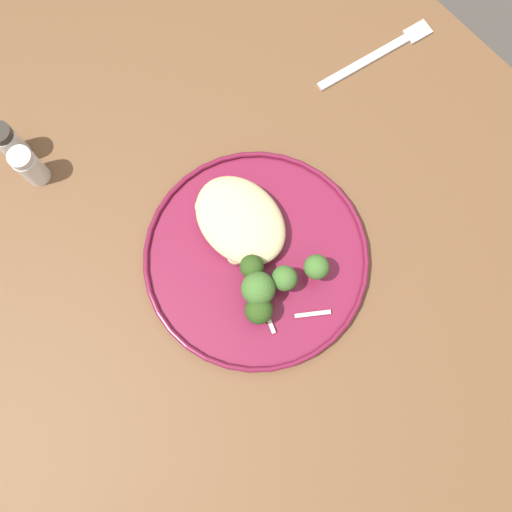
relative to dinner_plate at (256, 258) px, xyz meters
name	(u,v)px	position (x,y,z in m)	size (l,w,h in m)	color
ground	(252,343)	(-0.04, 0.04, -0.75)	(6.00, 6.00, 0.00)	#47423D
wooden_dining_table	(250,311)	(-0.04, 0.04, -0.09)	(1.40, 1.00, 0.74)	brown
dinner_plate	(256,258)	(0.00, 0.00, 0.00)	(0.29, 0.29, 0.02)	maroon
noodle_bed	(240,220)	(0.05, -0.01, 0.02)	(0.13, 0.10, 0.04)	beige
seared_scallop_large_seared	(217,189)	(0.10, -0.02, 0.01)	(0.03, 0.03, 0.01)	beige
seared_scallop_on_noodles	(262,218)	(0.03, -0.04, 0.01)	(0.02, 0.02, 0.02)	beige
seared_scallop_front_small	(206,207)	(0.09, 0.01, 0.01)	(0.03, 0.03, 0.01)	#E5C689
seared_scallop_left_edge	(241,221)	(0.05, -0.02, 0.01)	(0.03, 0.03, 0.01)	#E5C689
seared_scallop_half_hidden	(227,212)	(0.07, -0.01, 0.01)	(0.03, 0.03, 0.01)	#E5C689
seared_scallop_tilted_round	(236,255)	(0.02, 0.02, 0.01)	(0.02, 0.02, 0.01)	beige
seared_scallop_tiny_bay	(243,240)	(0.03, 0.00, 0.01)	(0.03, 0.03, 0.01)	#DBB77A
broccoli_floret_small_sprig	(284,279)	(-0.05, 0.00, 0.03)	(0.03, 0.03, 0.05)	#89A356
broccoli_floret_center_pile	(316,268)	(-0.06, -0.04, 0.03)	(0.03, 0.03, 0.05)	#89A356
broccoli_floret_left_leaning	(257,287)	(-0.03, 0.03, 0.04)	(0.04, 0.04, 0.06)	#7A994C
broccoli_floret_right_tilted	(257,312)	(-0.06, 0.05, 0.03)	(0.03, 0.03, 0.05)	#89A356
broccoli_floret_tall_stalk	(252,267)	(-0.01, 0.02, 0.03)	(0.03, 0.03, 0.05)	#7A994C
onion_sliver_long_sliver	(266,313)	(-0.06, 0.04, 0.01)	(0.05, 0.01, 0.00)	silver
onion_sliver_pale_crescent	(313,314)	(-0.10, 0.00, 0.01)	(0.05, 0.01, 0.00)	silver
dinner_fork	(379,54)	(0.11, -0.33, -0.01)	(0.05, 0.19, 0.00)	silver
salt_shaker	(29,166)	(0.28, 0.14, 0.02)	(0.03, 0.03, 0.07)	white
pepper_shaker	(9,143)	(0.33, 0.14, 0.02)	(0.03, 0.03, 0.07)	white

